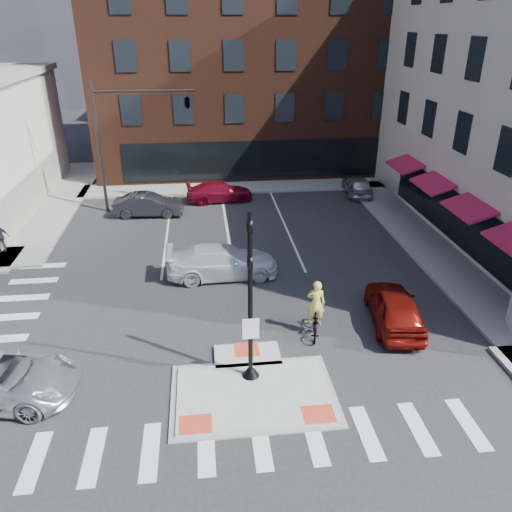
{
  "coord_description": "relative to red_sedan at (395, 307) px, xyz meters",
  "views": [
    {
      "loc": [
        -1.36,
        -13.28,
        11.2
      ],
      "look_at": [
        0.81,
        5.97,
        2.0
      ],
      "focal_mm": 35.0,
      "sensor_mm": 36.0,
      "label": 1
    }
  ],
  "objects": [
    {
      "name": "white_pickup",
      "position": [
        -6.66,
        4.97,
        0.01
      ],
      "size": [
        5.37,
        2.34,
        1.54
      ],
      "primitive_type": "imported",
      "rotation": [
        0.0,
        0.0,
        1.61
      ],
      "color": "white",
      "rests_on": "ground"
    },
    {
      "name": "sidewalk_n",
      "position": [
        -3.1,
        18.83,
        -0.69
      ],
      "size": [
        26.0,
        3.0,
        0.15
      ],
      "primitive_type": "cube",
      "color": "gray",
      "rests_on": "ground"
    },
    {
      "name": "signal_pole",
      "position": [
        -6.1,
        -2.77,
        1.6
      ],
      "size": [
        0.6,
        0.6,
        5.98
      ],
      "color": "black",
      "rests_on": "refuge_island"
    },
    {
      "name": "cyclist",
      "position": [
        -3.33,
        -0.37,
        0.03
      ],
      "size": [
        1.06,
        1.99,
        2.35
      ],
      "rotation": [
        0.0,
        0.0,
        2.92
      ],
      "color": "#3F3F44",
      "rests_on": "ground"
    },
    {
      "name": "bg_car_red",
      "position": [
        -6.28,
        16.01,
        -0.12
      ],
      "size": [
        4.6,
        2.21,
        1.29
      ],
      "primitive_type": "imported",
      "rotation": [
        0.0,
        0.0,
        1.66
      ],
      "color": "maroon",
      "rests_on": "ground"
    },
    {
      "name": "mast_arm_signal",
      "position": [
        -9.57,
        14.83,
        5.45
      ],
      "size": [
        6.1,
        2.24,
        8.0
      ],
      "color": "black",
      "rests_on": "ground"
    },
    {
      "name": "red_sedan",
      "position": [
        0.0,
        0.0,
        0.0
      ],
      "size": [
        2.39,
        4.67,
        1.52
      ],
      "primitive_type": "imported",
      "rotation": [
        0.0,
        0.0,
        3.0
      ],
      "color": "maroon",
      "rests_on": "ground"
    },
    {
      "name": "building_far_right",
      "position": [
        2.9,
        50.83,
        5.24
      ],
      "size": [
        12.0,
        12.0,
        12.0
      ],
      "primitive_type": "cube",
      "color": "brown",
      "rests_on": "ground"
    },
    {
      "name": "building_n",
      "position": [
        -3.1,
        28.82,
        7.04
      ],
      "size": [
        24.4,
        18.4,
        15.5
      ],
      "color": "#492416",
      "rests_on": "ground"
    },
    {
      "name": "sidewalk_e",
      "position": [
        4.7,
        6.83,
        -0.69
      ],
      "size": [
        3.0,
        24.0,
        0.15
      ],
      "primitive_type": "cube",
      "color": "gray",
      "rests_on": "ground"
    },
    {
      "name": "bg_car_silver",
      "position": [
        3.4,
        16.29,
        -0.08
      ],
      "size": [
        1.91,
        4.11,
        1.36
      ],
      "primitive_type": "imported",
      "rotation": [
        0.0,
        0.0,
        3.06
      ],
      "color": "#B4B8BC",
      "rests_on": "ground"
    },
    {
      "name": "ground",
      "position": [
        -6.1,
        -3.17,
        -0.76
      ],
      "size": [
        120.0,
        120.0,
        0.0
      ],
      "primitive_type": "plane",
      "color": "#28282B",
      "rests_on": "ground"
    },
    {
      "name": "building_far_left",
      "position": [
        -10.1,
        48.83,
        4.24
      ],
      "size": [
        10.0,
        12.0,
        10.0
      ],
      "primitive_type": "cube",
      "color": "slate",
      "rests_on": "ground"
    },
    {
      "name": "refuge_island",
      "position": [
        -6.1,
        -3.43,
        -0.71
      ],
      "size": [
        5.4,
        4.65,
        0.13
      ],
      "color": "gray",
      "rests_on": "ground"
    },
    {
      "name": "pedestrian_b",
      "position": [
        -18.1,
        8.83,
        0.18
      ],
      "size": [
        0.97,
        0.5,
        1.59
      ],
      "primitive_type": "imported",
      "rotation": [
        0.0,
        0.0,
        0.12
      ],
      "color": "#322D37",
      "rests_on": "sidewalk_nw"
    },
    {
      "name": "bg_car_dark",
      "position": [
        -10.86,
        13.71,
        -0.05
      ],
      "size": [
        4.38,
        1.73,
        1.42
      ],
      "primitive_type": "imported",
      "rotation": [
        0.0,
        0.0,
        1.52
      ],
      "color": "#292A2F",
      "rests_on": "ground"
    }
  ]
}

